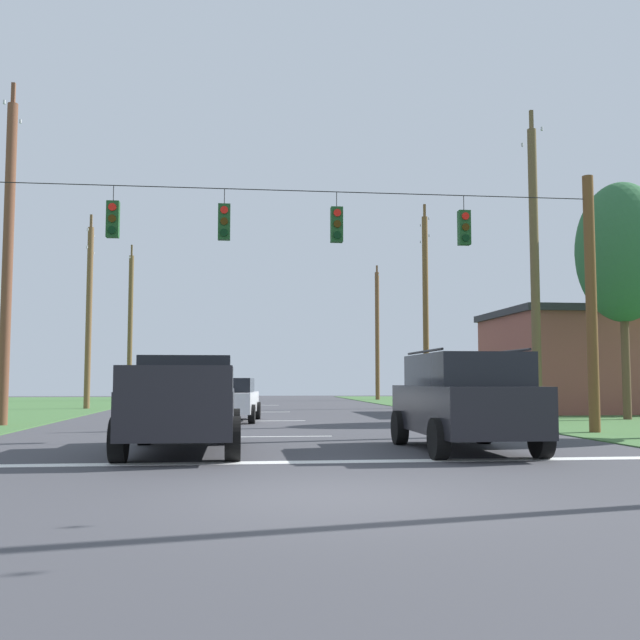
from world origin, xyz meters
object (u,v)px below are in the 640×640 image
(roadside_store, at_px, (616,361))
(tree_roadside_far_right, at_px, (622,253))
(utility_pole_mid_right, at_px, (535,269))
(utility_pole_near_left, at_px, (377,334))
(utility_pole_far_left, at_px, (8,258))
(utility_pole_distant_left, at_px, (130,326))
(distant_car_crossing_white, at_px, (229,399))
(suv_black, at_px, (464,399))
(pickup_truck, at_px, (184,404))
(utility_pole_far_right, at_px, (426,306))
(overhead_signal_span, at_px, (292,284))
(utility_pole_distant_right, at_px, (89,312))
(distant_car_oncoming, at_px, (511,395))

(roadside_store, bearing_deg, tree_roadside_far_right, -115.63)
(utility_pole_mid_right, relative_size, utility_pole_near_left, 1.11)
(utility_pole_near_left, xyz_separation_m, utility_pole_far_left, (-17.65, -28.86, 0.55))
(utility_pole_distant_left, bearing_deg, roadside_store, -41.39)
(distant_car_crossing_white, xyz_separation_m, utility_pole_mid_right, (10.54, -1.91, 4.51))
(utility_pole_near_left, xyz_separation_m, utility_pole_distant_left, (-17.76, 0.12, 0.47))
(suv_black, height_order, utility_pole_mid_right, utility_pole_mid_right)
(pickup_truck, bearing_deg, roadside_store, 42.15)
(suv_black, relative_size, utility_pole_far_right, 0.45)
(distant_car_crossing_white, height_order, utility_pole_mid_right, utility_pole_mid_right)
(overhead_signal_span, bearing_deg, utility_pole_mid_right, 30.06)
(roadside_store, bearing_deg, overhead_signal_span, -141.57)
(utility_pole_far_right, distance_m, utility_pole_near_left, 15.68)
(utility_pole_mid_right, xyz_separation_m, utility_pole_distant_left, (-17.76, 29.00, -0.01))
(pickup_truck, distance_m, utility_pole_near_left, 39.87)
(overhead_signal_span, xyz_separation_m, utility_pole_near_left, (8.88, 34.02, 0.83))
(suv_black, distance_m, utility_pole_far_right, 23.85)
(pickup_truck, distance_m, roadside_store, 24.58)
(utility_pole_distant_right, bearing_deg, roadside_store, -14.98)
(utility_pole_far_right, height_order, utility_pole_distant_left, utility_pole_distant_left)
(pickup_truck, relative_size, tree_roadside_far_right, 0.62)
(pickup_truck, relative_size, utility_pole_far_right, 0.50)
(utility_pole_near_left, relative_size, utility_pole_distant_right, 1.00)
(utility_pole_distant_left, bearing_deg, utility_pole_mid_right, -58.52)
(pickup_truck, distance_m, utility_pole_far_left, 11.95)
(distant_car_oncoming, relative_size, tree_roadside_far_right, 0.51)
(overhead_signal_span, distance_m, distant_car_crossing_white, 7.92)
(suv_black, distance_m, utility_pole_mid_right, 11.97)
(suv_black, distance_m, roadside_store, 21.12)
(suv_black, bearing_deg, distant_car_crossing_white, 112.85)
(suv_black, xyz_separation_m, distant_car_crossing_white, (-4.88, 11.57, -0.27))
(overhead_signal_span, distance_m, suv_black, 6.28)
(distant_car_crossing_white, relative_size, utility_pole_distant_left, 0.40)
(distant_car_crossing_white, height_order, roadside_store, roadside_store)
(utility_pole_far_right, bearing_deg, distant_car_crossing_white, -131.75)
(utility_pole_far_right, bearing_deg, utility_pole_distant_right, 177.75)
(utility_pole_far_right, bearing_deg, utility_pole_mid_right, -88.07)
(suv_black, xyz_separation_m, tree_roadside_far_right, (9.48, 10.72, 5.08))
(distant_car_oncoming, xyz_separation_m, roadside_store, (5.05, 0.15, 1.51))
(utility_pole_distant_left, bearing_deg, utility_pole_near_left, -0.39)
(suv_black, xyz_separation_m, utility_pole_near_left, (5.66, 38.54, 3.76))
(utility_pole_near_left, distance_m, roadside_store, 22.75)
(distant_car_oncoming, distance_m, utility_pole_distant_left, 29.63)
(distant_car_oncoming, bearing_deg, utility_pole_far_right, 110.24)
(distant_car_oncoming, height_order, utility_pole_mid_right, utility_pole_mid_right)
(utility_pole_mid_right, height_order, utility_pole_distant_right, utility_pole_mid_right)
(overhead_signal_span, distance_m, utility_pole_far_left, 10.27)
(utility_pole_mid_right, bearing_deg, utility_pole_far_right, 91.93)
(utility_pole_far_left, bearing_deg, utility_pole_distant_left, 90.22)
(utility_pole_distant_left, bearing_deg, utility_pole_far_left, -89.78)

